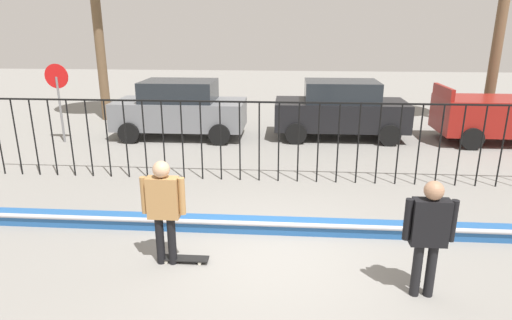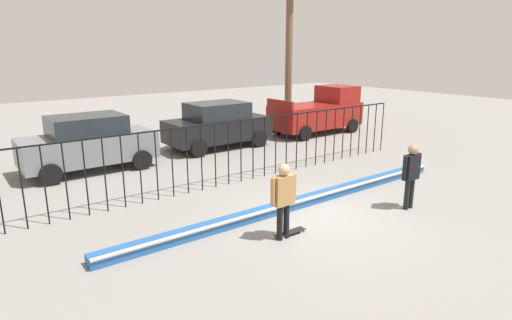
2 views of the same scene
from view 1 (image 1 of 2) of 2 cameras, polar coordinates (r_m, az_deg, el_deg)
ground_plane at (r=7.45m, az=2.14°, el=-12.15°), size 60.00×60.00×0.00m
bowl_coping_ledge at (r=8.12m, az=2.39°, el=-8.55°), size 11.00×0.40×0.27m
perimeter_fence at (r=10.34m, az=3.01°, el=3.47°), size 14.04×0.04×1.95m
skateboarder at (r=6.88m, az=-12.01°, el=-5.60°), size 0.69×0.26×1.71m
skateboard at (r=7.28m, az=-9.41°, el=-12.59°), size 0.80×0.20×0.07m
camera_operator at (r=6.38m, az=21.70°, el=-8.38°), size 0.69×0.26×1.71m
parked_car_gray at (r=14.86m, az=-9.90°, el=6.65°), size 4.30×2.12×1.90m
parked_car_black at (r=14.82m, az=10.97°, el=6.57°), size 4.30×2.12×1.90m
stop_sign at (r=15.20m, az=-24.44°, el=8.07°), size 0.76×0.07×2.50m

